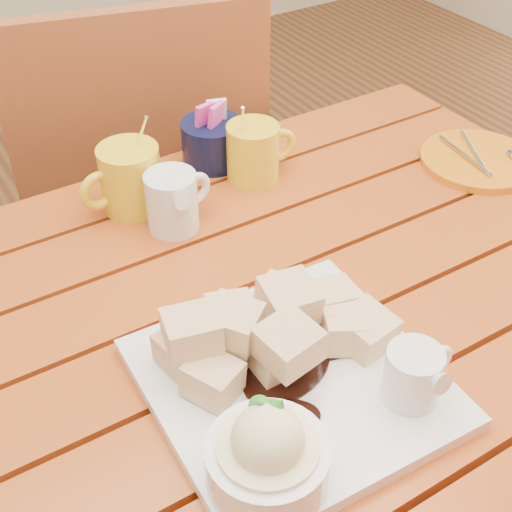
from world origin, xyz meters
TOP-DOWN VIEW (x-y plane):
  - table at (0.00, 0.00)m, footprint 1.20×0.79m
  - dessert_plate at (-0.02, -0.13)m, footprint 0.31×0.31m
  - coffee_mug_left at (-0.00, 0.29)m, footprint 0.12×0.09m
  - coffee_mug_right at (0.19, 0.27)m, footprint 0.11×0.08m
  - cream_pitcher at (0.03, 0.22)m, footprint 0.10×0.09m
  - sugar_caddy at (0.16, 0.34)m, footprint 0.10×0.10m
  - orange_saucer at (0.51, 0.11)m, footprint 0.18×0.18m
  - chair_far at (0.14, 0.62)m, footprint 0.55×0.55m

SIDE VIEW (x-z plane):
  - chair_far at x=0.14m, z-range 0.06..1.01m
  - table at x=0.00m, z-range 0.27..1.02m
  - orange_saucer at x=0.51m, z-range 0.75..0.77m
  - dessert_plate at x=-0.02m, z-range 0.73..0.84m
  - sugar_caddy at x=0.16m, z-range 0.73..0.84m
  - cream_pitcher at x=0.03m, z-range 0.75..0.84m
  - coffee_mug_right at x=0.19m, z-range 0.73..0.86m
  - coffee_mug_left at x=0.00m, z-range 0.73..0.87m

